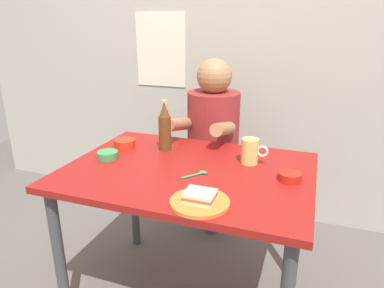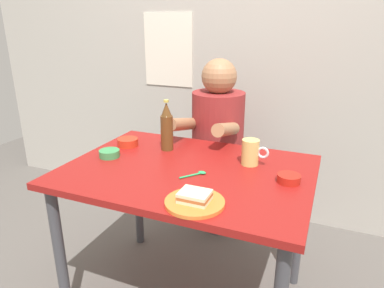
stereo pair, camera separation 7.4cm
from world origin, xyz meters
The scene contains 12 objects.
wall_back centered at (0.00, 1.05, 1.30)m, with size 4.40×0.09×2.60m.
dining_table centered at (0.00, 0.00, 0.65)m, with size 1.10×0.80×0.74m.
stool centered at (-0.07, 0.63, 0.35)m, with size 0.34×0.34×0.45m.
person_seated centered at (-0.07, 0.62, 0.77)m, with size 0.33×0.56×0.72m.
plate_orange centered at (0.15, -0.29, 0.75)m, with size 0.22×0.22×0.01m, color orange.
sandwich centered at (0.15, -0.29, 0.77)m, with size 0.11×0.09×0.04m.
beer_mug centered at (0.25, 0.15, 0.80)m, with size 0.13×0.08×0.12m.
beer_bottle centered at (-0.20, 0.19, 0.86)m, with size 0.06×0.06×0.26m.
dip_bowl_green centered at (-0.41, -0.02, 0.76)m, with size 0.10×0.10×0.03m.
sauce_bowl_chili centered at (-0.42, 0.16, 0.76)m, with size 0.11×0.11×0.04m.
sambal_bowl_red centered at (0.44, 0.03, 0.76)m, with size 0.10×0.10×0.03m.
spoon centered at (0.07, -0.05, 0.75)m, with size 0.09×0.10×0.01m.
Camera 1 is at (0.51, -1.35, 1.36)m, focal length 32.40 mm.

